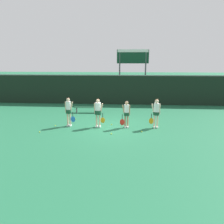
% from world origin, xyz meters
% --- Properties ---
extents(ground_plane, '(140.00, 140.00, 0.00)m').
position_xyz_m(ground_plane, '(0.00, 0.00, 0.00)').
color(ground_plane, '#216642').
extents(fence_windscreen, '(60.00, 0.08, 2.75)m').
position_xyz_m(fence_windscreen, '(0.00, 7.32, 1.39)').
color(fence_windscreen, black).
rests_on(fence_windscreen, ground_plane).
extents(scoreboard, '(3.13, 0.15, 5.09)m').
position_xyz_m(scoreboard, '(1.41, 9.26, 3.92)').
color(scoreboard, '#515156').
rests_on(scoreboard, ground_plane).
extents(bench_courtside, '(2.08, 0.47, 0.45)m').
position_xyz_m(bench_courtside, '(-2.18, 3.74, 0.39)').
color(bench_courtside, '#19472D').
rests_on(bench_courtside, ground_plane).
extents(player_0, '(0.63, 0.34, 1.80)m').
position_xyz_m(player_0, '(-2.63, 0.05, 1.05)').
color(player_0, beige).
rests_on(player_0, ground_plane).
extents(player_1, '(0.67, 0.40, 1.76)m').
position_xyz_m(player_1, '(-0.79, -0.02, 1.05)').
color(player_1, beige).
rests_on(player_1, ground_plane).
extents(player_2, '(0.61, 0.32, 1.66)m').
position_xyz_m(player_2, '(0.94, -0.03, 0.97)').
color(player_2, tan).
rests_on(player_2, ground_plane).
extents(player_3, '(0.65, 0.38, 1.78)m').
position_xyz_m(player_3, '(2.73, 0.04, 1.07)').
color(player_3, beige).
rests_on(player_3, ground_plane).
extents(tennis_ball_0, '(0.07, 0.07, 0.07)m').
position_xyz_m(tennis_ball_0, '(0.01, 0.42, 0.03)').
color(tennis_ball_0, '#CCE033').
rests_on(tennis_ball_0, ground_plane).
extents(tennis_ball_1, '(0.07, 0.07, 0.07)m').
position_xyz_m(tennis_ball_1, '(-2.61, 1.59, 0.03)').
color(tennis_ball_1, '#CCE033').
rests_on(tennis_ball_1, ground_plane).
extents(tennis_ball_2, '(0.07, 0.07, 0.07)m').
position_xyz_m(tennis_ball_2, '(-3.51, -0.05, 0.03)').
color(tennis_ball_2, '#CCE033').
rests_on(tennis_ball_2, ground_plane).
extents(tennis_ball_3, '(0.07, 0.07, 0.07)m').
position_xyz_m(tennis_ball_3, '(1.84, -0.89, 0.04)').
color(tennis_ball_3, '#CCE033').
rests_on(tennis_ball_3, ground_plane).
extents(tennis_ball_4, '(0.07, 0.07, 0.07)m').
position_xyz_m(tennis_ball_4, '(-3.97, -1.39, 0.03)').
color(tennis_ball_4, '#CCE033').
rests_on(tennis_ball_4, ground_plane).
extents(tennis_ball_5, '(0.07, 0.07, 0.07)m').
position_xyz_m(tennis_ball_5, '(0.13, -1.41, 0.04)').
color(tennis_ball_5, '#CCE033').
rests_on(tennis_ball_5, ground_plane).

